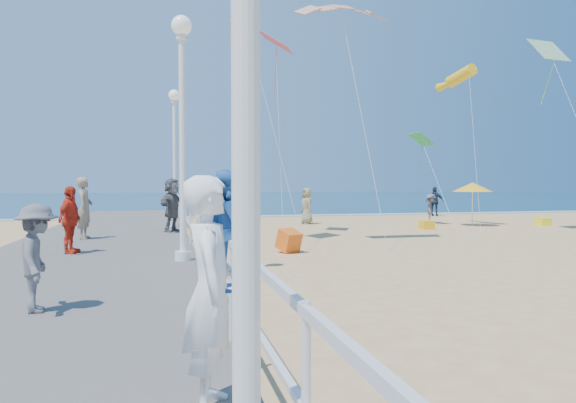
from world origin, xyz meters
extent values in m
plane|color=tan|center=(0.00, 0.00, 0.00)|extent=(160.00, 160.00, 0.00)
cube|color=#0C3149|center=(0.00, 65.00, 0.01)|extent=(160.00, 90.00, 0.05)
cube|color=silver|center=(0.00, 20.50, 0.03)|extent=(160.00, 1.20, 0.04)
cube|color=slate|center=(-7.50, 0.00, 0.20)|extent=(5.00, 44.00, 0.40)
cube|color=white|center=(-5.05, 0.00, 1.45)|extent=(0.05, 42.00, 0.06)
cube|color=white|center=(-5.05, 0.00, 0.95)|extent=(0.05, 42.00, 0.04)
cylinder|color=white|center=(-5.35, -9.00, 2.85)|extent=(0.14, 0.14, 4.70)
cylinder|color=white|center=(-5.35, 0.00, 0.50)|extent=(0.36, 0.36, 0.20)
cylinder|color=white|center=(-5.35, 0.00, 2.85)|extent=(0.14, 0.14, 4.70)
sphere|color=white|center=(-5.35, 0.00, 5.50)|extent=(0.44, 0.44, 0.44)
cylinder|color=white|center=(-5.35, 9.00, 0.50)|extent=(0.36, 0.36, 0.20)
cylinder|color=white|center=(-5.35, 9.00, 2.85)|extent=(0.14, 0.14, 4.70)
sphere|color=white|center=(-5.35, 9.00, 5.50)|extent=(0.44, 0.44, 0.44)
imported|color=white|center=(-5.40, -7.61, 1.27)|extent=(0.47, 0.67, 1.74)
imported|color=#387FD3|center=(-5.25, -7.46, 1.72)|extent=(0.40, 0.49, 0.94)
imported|color=#5D5B60|center=(-7.37, -4.18, 1.11)|extent=(0.65, 0.98, 1.42)
imported|color=red|center=(-7.96, 1.74, 1.21)|extent=(0.65, 1.03, 1.63)
imported|color=#535458|center=(-5.48, 6.97, 1.34)|extent=(1.43, 1.76, 1.88)
imported|color=gray|center=(-8.11, 5.14, 1.34)|extent=(0.52, 0.73, 1.88)
imported|color=#5C5D61|center=(7.95, 13.13, 0.78)|extent=(1.04, 1.15, 1.55)
imported|color=#1A2639|center=(11.09, 18.26, 0.94)|extent=(1.15, 1.05, 1.88)
imported|color=gray|center=(1.39, 13.99, 0.94)|extent=(0.71, 0.98, 1.87)
cube|color=red|center=(-2.11, 3.51, 0.30)|extent=(0.80, 0.88, 0.74)
cylinder|color=white|center=(8.98, 10.94, 0.90)|extent=(0.05, 0.05, 1.80)
cone|color=#FFAE1A|center=(8.98, 10.94, 1.91)|extent=(1.90, 1.90, 0.45)
cube|color=yellow|center=(5.88, 9.79, 0.20)|extent=(0.55, 0.55, 0.40)
cube|color=yellow|center=(12.41, 10.16, 0.20)|extent=(0.55, 0.55, 0.40)
cylinder|color=yellow|center=(7.99, 10.49, 7.20)|extent=(1.02, 2.73, 1.09)
cube|color=#DF525E|center=(-1.33, 9.01, 7.80)|extent=(1.69, 1.79, 0.77)
cube|color=blue|center=(10.15, 7.31, 7.75)|extent=(1.57, 1.18, 1.08)
cube|color=green|center=(6.59, 11.72, 4.28)|extent=(1.04, 1.17, 0.58)
camera|label=1|loc=(-5.73, -11.44, 2.08)|focal=32.00mm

